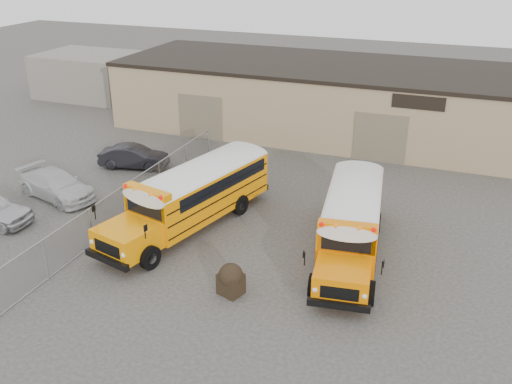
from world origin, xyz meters
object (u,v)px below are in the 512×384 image
(school_bus_left, at_px, (267,155))
(car_white, at_px, (56,185))
(car_dark, at_px, (134,157))
(school_bus_right, at_px, (360,170))
(tarp_bundle, at_px, (231,279))

(school_bus_left, bearing_deg, car_white, -149.07)
(car_white, height_order, car_dark, car_white)
(school_bus_left, xyz_separation_m, car_dark, (-8.15, -0.61, -1.03))
(school_bus_right, distance_m, tarp_bundle, 10.94)
(school_bus_left, distance_m, school_bus_right, 5.21)
(tarp_bundle, relative_size, car_dark, 0.32)
(school_bus_right, height_order, car_dark, school_bus_right)
(school_bus_right, xyz_separation_m, tarp_bundle, (-2.74, -10.55, -0.92))
(school_bus_right, relative_size, car_white, 1.99)
(tarp_bundle, distance_m, car_white, 13.04)
(school_bus_left, xyz_separation_m, school_bus_right, (5.21, -0.09, -0.11))
(tarp_bundle, bearing_deg, car_white, 158.03)
(tarp_bundle, xyz_separation_m, car_dark, (-10.62, 10.03, 0.00))
(school_bus_left, height_order, school_bus_right, school_bus_left)
(school_bus_left, bearing_deg, tarp_bundle, -76.94)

